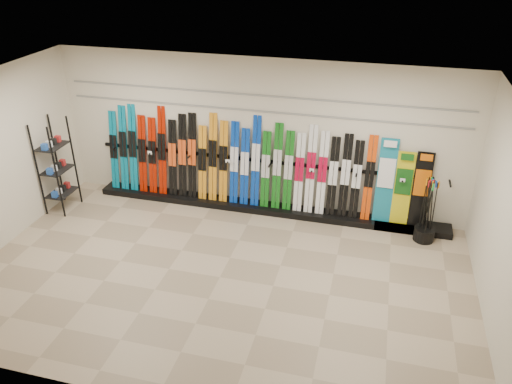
# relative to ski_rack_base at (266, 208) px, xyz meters

# --- Properties ---
(floor) EXTENTS (8.00, 8.00, 0.00)m
(floor) POSITION_rel_ski_rack_base_xyz_m (-0.22, -2.28, -0.06)
(floor) COLOR gray
(floor) RESTS_ON ground
(back_wall) EXTENTS (8.00, 0.00, 8.00)m
(back_wall) POSITION_rel_ski_rack_base_xyz_m (-0.22, 0.22, 1.44)
(back_wall) COLOR beige
(back_wall) RESTS_ON floor
(right_wall) EXTENTS (0.00, 5.00, 5.00)m
(right_wall) POSITION_rel_ski_rack_base_xyz_m (3.78, -2.28, 1.44)
(right_wall) COLOR beige
(right_wall) RESTS_ON floor
(ceiling) EXTENTS (8.00, 8.00, 0.00)m
(ceiling) POSITION_rel_ski_rack_base_xyz_m (-0.22, -2.28, 2.94)
(ceiling) COLOR silver
(ceiling) RESTS_ON back_wall
(ski_rack_base) EXTENTS (8.00, 0.40, 0.12)m
(ski_rack_base) POSITION_rel_ski_rack_base_xyz_m (0.00, 0.00, 0.00)
(ski_rack_base) COLOR black
(ski_rack_base) RESTS_ON floor
(skis) EXTENTS (5.38, 0.29, 1.81)m
(skis) POSITION_rel_ski_rack_base_xyz_m (-0.71, 0.08, 0.88)
(skis) COLOR #046F8F
(skis) RESTS_ON ski_rack_base
(snowboards) EXTENTS (0.95, 0.24, 1.59)m
(snowboards) POSITION_rel_ski_rack_base_xyz_m (2.52, 0.07, 0.79)
(snowboards) COLOR #14728C
(snowboards) RESTS_ON ski_rack_base
(accessory_rack) EXTENTS (0.40, 0.60, 1.86)m
(accessory_rack) POSITION_rel_ski_rack_base_xyz_m (-3.97, -0.91, 0.87)
(accessory_rack) COLOR black
(accessory_rack) RESTS_ON floor
(pole_bin) EXTENTS (0.37, 0.37, 0.25)m
(pole_bin) POSITION_rel_ski_rack_base_xyz_m (3.01, -0.30, 0.07)
(pole_bin) COLOR black
(pole_bin) RESTS_ON floor
(ski_poles) EXTENTS (0.24, 0.35, 1.18)m
(ski_poles) POSITION_rel_ski_rack_base_xyz_m (2.99, -0.30, 0.55)
(ski_poles) COLOR black
(ski_poles) RESTS_ON pole_bin
(slatwall_rail_0) EXTENTS (7.60, 0.02, 0.03)m
(slatwall_rail_0) POSITION_rel_ski_rack_base_xyz_m (-0.22, 0.20, 1.94)
(slatwall_rail_0) COLOR gray
(slatwall_rail_0) RESTS_ON back_wall
(slatwall_rail_1) EXTENTS (7.60, 0.02, 0.03)m
(slatwall_rail_1) POSITION_rel_ski_rack_base_xyz_m (-0.22, 0.20, 2.24)
(slatwall_rail_1) COLOR gray
(slatwall_rail_1) RESTS_ON back_wall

